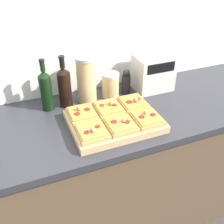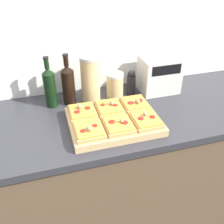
# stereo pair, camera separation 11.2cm
# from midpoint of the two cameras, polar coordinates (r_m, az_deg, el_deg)

# --- Properties ---
(wall_back) EXTENTS (6.00, 0.06, 2.50)m
(wall_back) POSITION_cam_midpoint_polar(r_m,az_deg,el_deg) (1.61, -9.76, 15.60)
(wall_back) COLOR silver
(wall_back) RESTS_ON ground_plane
(kitchen_counter) EXTENTS (2.63, 0.67, 0.92)m
(kitchen_counter) POSITION_cam_midpoint_polar(r_m,az_deg,el_deg) (1.74, -4.41, -13.58)
(kitchen_counter) COLOR brown
(kitchen_counter) RESTS_ON ground_plane
(cutting_board) EXTENTS (0.46, 0.35, 0.04)m
(cutting_board) POSITION_cam_midpoint_polar(r_m,az_deg,el_deg) (1.36, -1.88, -2.08)
(cutting_board) COLOR tan
(cutting_board) RESTS_ON kitchen_counter
(pizza_slice_back_left) EXTENTS (0.14, 0.15, 0.05)m
(pizza_slice_back_left) POSITION_cam_midpoint_polar(r_m,az_deg,el_deg) (1.38, -8.88, -0.40)
(pizza_slice_back_left) COLOR tan
(pizza_slice_back_left) RESTS_ON cutting_board
(pizza_slice_back_center) EXTENTS (0.14, 0.15, 0.05)m
(pizza_slice_back_center) POSITION_cam_midpoint_polar(r_m,az_deg,el_deg) (1.41, -3.05, 0.84)
(pizza_slice_back_center) COLOR tan
(pizza_slice_back_center) RESTS_ON cutting_board
(pizza_slice_back_right) EXTENTS (0.14, 0.15, 0.06)m
(pizza_slice_back_right) POSITION_cam_midpoint_polar(r_m,az_deg,el_deg) (1.45, 2.44, 2.00)
(pizza_slice_back_right) COLOR tan
(pizza_slice_back_right) RESTS_ON cutting_board
(pizza_slice_front_left) EXTENTS (0.14, 0.15, 0.05)m
(pizza_slice_front_left) POSITION_cam_midpoint_polar(r_m,az_deg,el_deg) (1.24, -6.96, -4.33)
(pizza_slice_front_left) COLOR tan
(pizza_slice_front_left) RESTS_ON cutting_board
(pizza_slice_front_center) EXTENTS (0.14, 0.15, 0.05)m
(pizza_slice_front_center) POSITION_cam_midpoint_polar(r_m,az_deg,el_deg) (1.28, -0.61, -2.85)
(pizza_slice_front_center) COLOR tan
(pizza_slice_front_center) RESTS_ON cutting_board
(pizza_slice_front_right) EXTENTS (0.14, 0.15, 0.05)m
(pizza_slice_front_right) POSITION_cam_midpoint_polar(r_m,az_deg,el_deg) (1.33, 5.29, -1.44)
(pizza_slice_front_right) COLOR tan
(pizza_slice_front_right) RESTS_ON cutting_board
(olive_oil_bottle) EXTENTS (0.07, 0.07, 0.30)m
(olive_oil_bottle) POSITION_cam_midpoint_polar(r_m,az_deg,el_deg) (1.50, -16.27, 4.63)
(olive_oil_bottle) COLOR black
(olive_oil_bottle) RESTS_ON kitchen_counter
(wine_bottle) EXTENTS (0.07, 0.07, 0.30)m
(wine_bottle) POSITION_cam_midpoint_polar(r_m,az_deg,el_deg) (1.50, -12.40, 5.46)
(wine_bottle) COLOR black
(wine_bottle) RESTS_ON kitchen_counter
(grain_jar_tall) EXTENTS (0.11, 0.11, 0.28)m
(grain_jar_tall) POSITION_cam_midpoint_polar(r_m,az_deg,el_deg) (1.52, -7.71, 6.91)
(grain_jar_tall) COLOR tan
(grain_jar_tall) RESTS_ON kitchen_counter
(grain_jar_short) EXTENTS (0.10, 0.10, 0.15)m
(grain_jar_short) POSITION_cam_midpoint_polar(r_m,az_deg,el_deg) (1.58, -2.35, 5.83)
(grain_jar_short) COLOR tan
(grain_jar_short) RESTS_ON kitchen_counter
(pepper_mill) EXTENTS (0.05, 0.05, 0.16)m
(pepper_mill) POSITION_cam_midpoint_polar(r_m,az_deg,el_deg) (1.62, 1.12, 6.51)
(pepper_mill) COLOR black
(pepper_mill) RESTS_ON kitchen_counter
(toaster_oven) EXTENTS (0.26, 0.18, 0.22)m
(toaster_oven) POSITION_cam_midpoint_polar(r_m,az_deg,el_deg) (1.68, 6.99, 8.48)
(toaster_oven) COLOR beige
(toaster_oven) RESTS_ON kitchen_counter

